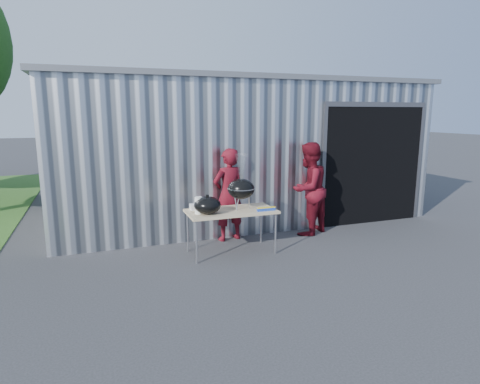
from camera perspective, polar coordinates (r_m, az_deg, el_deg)
name	(u,v)px	position (r m, az deg, el deg)	size (l,w,h in m)	color
ground	(263,269)	(6.33, 3.32, -10.81)	(80.00, 80.00, 0.00)	#2D2D30
building	(226,146)	(10.52, -1.96, 6.59)	(8.20, 6.20, 3.10)	silver
folding_table	(231,212)	(6.81, -1.27, -2.93)	(1.50, 0.75, 0.75)	tan
kettle_grill	(241,185)	(6.83, 0.16, 1.02)	(0.47, 0.47, 0.95)	black
grill_lid	(208,205)	(6.55, -4.64, -1.88)	(0.44, 0.44, 0.32)	black
paper_towels	(198,205)	(6.57, -5.94, -1.91)	(0.12, 0.12, 0.28)	white
white_tub	(196,207)	(6.86, -6.27, -2.11)	(0.20, 0.15, 0.10)	white
foil_box	(266,209)	(6.76, 3.74, -2.44)	(0.32, 0.05, 0.06)	#193AA4
person_cook	(229,195)	(7.49, -1.63, -0.41)	(0.63, 0.42, 1.74)	#580C17
person_bystander	(308,189)	(7.97, 9.68, 0.45)	(0.88, 0.69, 1.82)	#580C17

